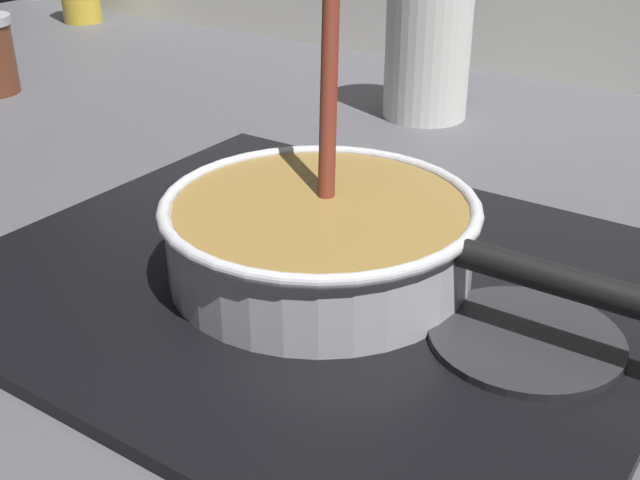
% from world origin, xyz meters
% --- Properties ---
extents(ground, '(2.40, 1.60, 0.04)m').
position_xyz_m(ground, '(0.00, 0.00, -0.02)').
color(ground, '#4C4C51').
extents(hob_plate, '(0.56, 0.48, 0.01)m').
position_xyz_m(hob_plate, '(0.13, 0.06, 0.01)').
color(hob_plate, black).
rests_on(hob_plate, ground).
extents(burner_ring, '(0.17, 0.17, 0.01)m').
position_xyz_m(burner_ring, '(0.13, 0.06, 0.02)').
color(burner_ring, '#592D0C').
rests_on(burner_ring, hob_plate).
extents(spare_burner, '(0.14, 0.14, 0.01)m').
position_xyz_m(spare_burner, '(0.31, 0.06, 0.01)').
color(spare_burner, '#262628').
rests_on(spare_burner, hob_plate).
extents(cooking_pan, '(0.43, 0.26, 0.32)m').
position_xyz_m(cooking_pan, '(0.13, 0.06, 0.05)').
color(cooking_pan, silver).
rests_on(cooking_pan, hob_plate).
extents(paper_towel_roll, '(0.11, 0.11, 0.25)m').
position_xyz_m(paper_towel_roll, '(-0.01, 0.52, 0.12)').
color(paper_towel_roll, white).
rests_on(paper_towel_roll, ground).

